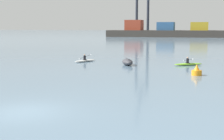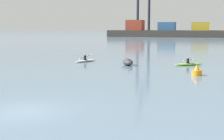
# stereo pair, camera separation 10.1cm
# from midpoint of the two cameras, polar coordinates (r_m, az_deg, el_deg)

# --- Properties ---
(ground_plane) EXTENTS (800.00, 800.00, 0.00)m
(ground_plane) POSITION_cam_midpoint_polar(r_m,az_deg,el_deg) (17.21, -15.32, -7.05)
(ground_plane) COLOR slate
(container_barge) EXTENTS (50.13, 11.34, 7.25)m
(container_barge) POSITION_cam_midpoint_polar(r_m,az_deg,el_deg) (141.62, 9.26, 6.70)
(container_barge) COLOR #38332D
(container_barge) RESTS_ON ground
(capsized_dinghy) EXTENTS (2.08, 2.82, 0.76)m
(capsized_dinghy) POSITION_cam_midpoint_polar(r_m,az_deg,el_deg) (36.55, 2.64, 1.42)
(capsized_dinghy) COLOR #38383D
(capsized_dinghy) RESTS_ON ground
(channel_buoy) EXTENTS (0.90, 0.90, 1.00)m
(channel_buoy) POSITION_cam_midpoint_polar(r_m,az_deg,el_deg) (29.73, 14.54, -0.22)
(channel_buoy) COLOR orange
(channel_buoy) RESTS_ON ground
(kayak_white) EXTENTS (2.04, 3.32, 1.01)m
(kayak_white) POSITION_cam_midpoint_polar(r_m,az_deg,el_deg) (40.16, -4.80, 1.70)
(kayak_white) COLOR silver
(kayak_white) RESTS_ON ground
(kayak_lime) EXTENTS (3.23, 2.26, 0.95)m
(kayak_lime) POSITION_cam_midpoint_polar(r_m,az_deg,el_deg) (37.25, 13.14, 1.07)
(kayak_lime) COLOR #7ABC2D
(kayak_lime) RESTS_ON ground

